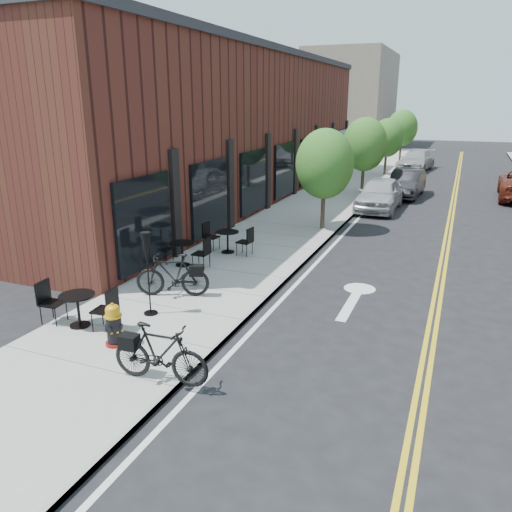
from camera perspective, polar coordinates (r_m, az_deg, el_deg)
The scene contains 18 objects.
ground at distance 11.50m, azimuth -1.40°, elevation -7.84°, with size 120.00×120.00×0.00m, color black.
sidewalk_near at distance 21.04m, azimuth 4.58°, elevation 4.02°, with size 4.00×70.00×0.12m, color #9E9B93.
building_near at distance 25.88m, azimuth -2.20°, elevation 14.26°, with size 5.00×28.00×7.00m, color #4B1F18.
bg_building_left at distance 58.80m, azimuth 10.86°, elevation 17.17°, with size 8.00×14.00×10.00m, color #726656.
tree_near_a at distance 19.27m, azimuth 7.86°, elevation 10.38°, with size 2.20×2.20×3.81m.
tree_near_b at distance 27.03m, azimuth 12.32°, elevation 12.35°, with size 2.30×2.30×3.98m.
tree_near_c at distance 34.93m, azimuth 14.77°, elevation 12.93°, with size 2.10×2.10×3.67m.
tree_near_d at distance 42.84m, azimuth 16.37°, elevation 13.87°, with size 2.40×2.40×4.11m.
fire_hydrant at distance 10.57m, azimuth -15.93°, elevation -7.61°, with size 0.50×0.50×0.91m.
bicycle_left at distance 12.77m, azimuth -9.54°, elevation -2.15°, with size 0.53×1.87×1.12m, color black.
bicycle_right at distance 9.02m, azimuth -10.91°, elevation -10.90°, with size 0.52×1.83×1.10m, color black.
bistro_set_a at distance 11.64m, azimuth -19.69°, elevation -5.35°, with size 1.81×0.84×0.96m.
bistro_set_b at distance 15.13m, azimuth -8.43°, elevation 0.64°, with size 1.72×0.75×0.93m.
bistro_set_c at distance 16.29m, azimuth -3.26°, elevation 1.99°, with size 1.74×0.81×0.92m.
patio_umbrella at distance 11.52m, azimuth -12.36°, elevation -0.01°, with size 0.32×0.32×1.97m.
parked_car_a at distance 23.96m, azimuth 13.93°, elevation 6.90°, with size 1.78×4.42×1.50m, color #A9ACB2.
parked_car_b at distance 27.75m, azimuth 16.79°, elevation 7.94°, with size 1.48×4.25×1.40m, color black.
parked_car_c at distance 38.75m, azimuth 17.80°, elevation 10.35°, with size 1.98×4.88×1.42m, color #9E9DA1.
Camera 1 is at (4.22, -9.51, 4.90)m, focal length 35.00 mm.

